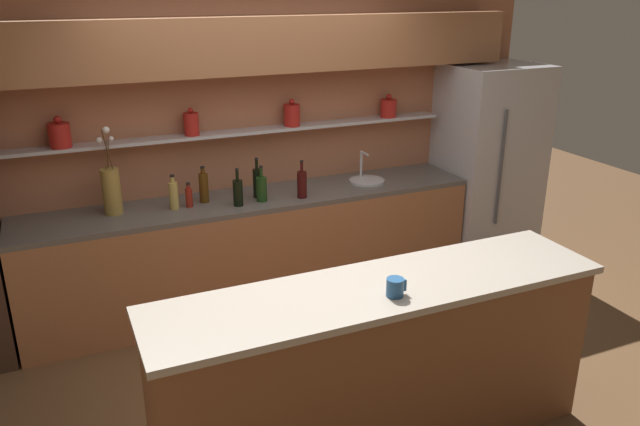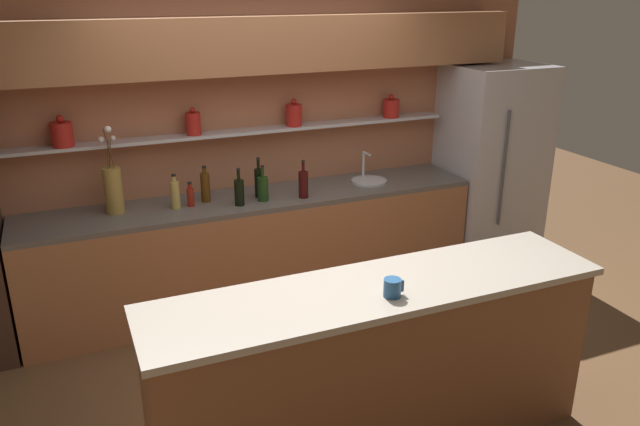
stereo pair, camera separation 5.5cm
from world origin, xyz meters
The scene contains 15 objects.
ground_plane centered at (0.00, 0.00, 0.00)m, with size 12.00×12.00×0.00m, color brown.
back_wall_unit centered at (0.00, 1.53, 1.55)m, with size 5.20×0.44×2.60m.
back_counter_unit centered at (-0.08, 1.24, 0.46)m, with size 3.65×0.62×0.92m.
island_counter centered at (0.00, -0.70, 0.51)m, with size 2.54×0.61×1.02m.
refrigerator centered at (2.18, 1.20, 0.93)m, with size 0.83×0.73×1.86m.
flower_vase centered at (-1.14, 1.30, 1.11)m, with size 0.13×0.14×0.66m.
sink_fixture centered at (0.94, 1.25, 0.94)m, with size 0.30×0.30×0.25m.
bottle_spirit_0 centered at (-0.47, 1.29, 1.04)m, with size 0.07×0.07×0.29m.
bottle_spirit_1 centered at (-0.71, 1.22, 1.03)m, with size 0.07×0.07×0.27m.
bottle_wine_2 centered at (-0.05, 1.23, 1.04)m, with size 0.07×0.07×0.32m.
bottle_wine_3 centered at (-0.25, 1.10, 1.03)m, with size 0.07×0.07×0.29m.
bottle_wine_4 centered at (0.27, 1.08, 1.03)m, with size 0.08×0.08×0.31m.
bottle_sauce_5 centered at (-0.60, 1.22, 1.00)m, with size 0.05×0.05×0.19m.
bottle_wine_6 centered at (-0.05, 1.13, 1.02)m, with size 0.08×0.08×0.29m.
coffee_mug centered at (0.01, -0.83, 1.07)m, with size 0.11×0.09×0.10m.
Camera 1 is at (-1.49, -3.28, 2.53)m, focal length 35.00 mm.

